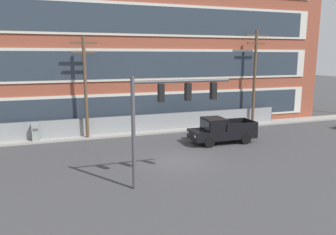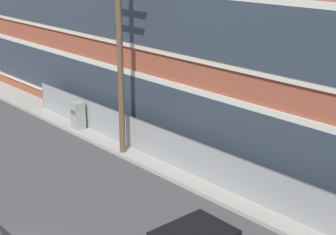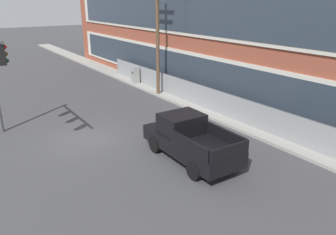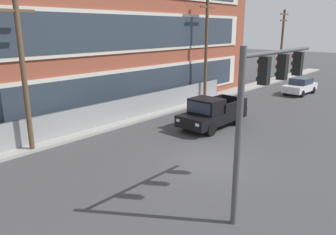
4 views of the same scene
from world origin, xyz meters
name	(u,v)px [view 1 (image 1 of 4)]	position (x,y,z in m)	size (l,w,h in m)	color
ground_plane	(178,161)	(0.00, 0.00, 0.00)	(160.00, 160.00, 0.00)	#424244
sidewalk_building_side	(145,132)	(0.00, 8.24, 0.08)	(80.00, 1.69, 0.16)	#9E9B93
brick_mill_building	(104,44)	(-2.45, 13.68, 7.83)	(43.69, 9.79, 15.63)	brown
chain_link_fence	(145,123)	(0.04, 8.28, 0.83)	(26.44, 0.06, 1.63)	gray
traffic_signal_mast	(166,106)	(-1.98, -3.49, 4.17)	(5.31, 0.43, 5.71)	#4C4C51
pickup_truck_black	(221,131)	(4.74, 3.09, 0.95)	(5.18, 2.23, 1.99)	black
utility_pole_near_corner	(85,84)	(-4.94, 7.64, 4.47)	(2.05, 0.26, 8.16)	brown
utility_pole_midblock	(255,74)	(10.77, 7.88, 4.94)	(2.24, 0.26, 9.01)	brown
electrical_cabinet	(36,133)	(-8.84, 7.83, 0.77)	(0.55, 0.56, 1.55)	#939993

